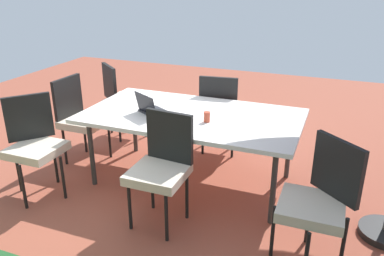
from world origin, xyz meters
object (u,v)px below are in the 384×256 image
(chair_northeast, at_px, (34,142))
(chair_north, at_px, (162,164))
(chair_east, at_px, (80,116))
(chair_northwest, at_px, (319,198))
(dining_table, at_px, (192,118))
(chair_south, at_px, (220,109))
(cup, at_px, (207,117))
(chair_southeast, at_px, (122,96))
(laptop, at_px, (152,109))

(chair_northeast, bearing_deg, chair_north, -49.90)
(chair_east, relative_size, chair_northwest, 1.00)
(dining_table, bearing_deg, chair_northwest, 148.06)
(dining_table, distance_m, chair_south, 0.81)
(chair_south, distance_m, chair_northwest, 2.05)
(cup, bearing_deg, chair_northeast, 21.71)
(chair_northeast, bearing_deg, chair_northwest, -51.59)
(chair_southeast, bearing_deg, cup, -172.71)
(chair_northwest, relative_size, laptop, 2.45)
(laptop, height_order, cup, laptop)
(chair_east, bearing_deg, laptop, -95.64)
(chair_northeast, distance_m, chair_east, 0.77)
(dining_table, distance_m, chair_northwest, 1.55)
(chair_southeast, relative_size, chair_east, 1.00)
(chair_southeast, bearing_deg, laptop, 174.12)
(chair_east, height_order, chair_south, same)
(chair_northeast, bearing_deg, dining_table, -20.70)
(chair_northeast, xyz_separation_m, chair_northwest, (-2.64, 0.05, 0.00))
(chair_northwest, bearing_deg, dining_table, -170.96)
(chair_southeast, height_order, cup, chair_southeast)
(chair_northwest, xyz_separation_m, laptop, (1.68, -0.68, 0.25))
(chair_north, xyz_separation_m, chair_northwest, (-1.29, 0.06, 0.00))
(dining_table, xyz_separation_m, laptop, (0.37, 0.14, 0.09))
(chair_north, bearing_deg, chair_east, 156.75)
(chair_north, height_order, chair_northwest, same)
(chair_east, relative_size, laptop, 2.45)
(chair_east, height_order, laptop, chair_east)
(dining_table, height_order, chair_south, chair_south)
(laptop, bearing_deg, chair_north, 152.64)
(chair_north, distance_m, chair_northwest, 1.29)
(chair_east, bearing_deg, chair_northeast, -175.09)
(laptop, bearing_deg, chair_northeast, 63.16)
(chair_east, xyz_separation_m, chair_northwest, (-2.67, 0.82, 0.00))
(chair_north, height_order, laptop, chair_north)
(laptop, xyz_separation_m, cup, (-0.58, 0.01, 0.00))
(chair_north, bearing_deg, chair_northwest, 2.47)
(dining_table, xyz_separation_m, chair_northeast, (1.33, 0.76, -0.16))
(cup, bearing_deg, chair_east, -5.54)
(chair_southeast, bearing_deg, chair_south, -140.95)
(chair_northwest, distance_m, cup, 1.31)
(chair_east, height_order, cup, chair_east)
(dining_table, bearing_deg, laptop, 20.27)
(dining_table, relative_size, laptop, 5.37)
(chair_south, bearing_deg, laptop, 58.63)
(dining_table, bearing_deg, cup, 144.35)
(chair_southeast, distance_m, chair_east, 0.81)
(chair_south, height_order, laptop, chair_south)
(chair_east, bearing_deg, dining_table, -87.64)
(chair_east, bearing_deg, chair_south, -58.14)
(chair_northeast, bearing_deg, cup, -28.80)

